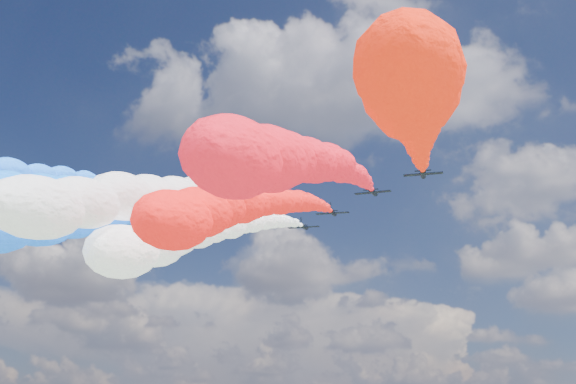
# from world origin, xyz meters

# --- Properties ---
(jet_0) EXTENTS (8.44, 11.51, 4.61)m
(jet_0) POSITION_xyz_m (-30.93, -7.41, 109.06)
(jet_0) COLOR black
(jet_1) EXTENTS (8.60, 11.62, 4.61)m
(jet_1) POSITION_xyz_m (-21.64, 2.92, 109.06)
(jet_1) COLOR black
(trail_1) EXTENTS (6.81, 107.33, 39.93)m
(trail_1) POSITION_xyz_m (-21.64, -51.97, 91.56)
(trail_1) COLOR #106EFF
(jet_2) EXTENTS (8.34, 11.43, 4.61)m
(jet_2) POSITION_xyz_m (-9.64, 14.39, 109.06)
(jet_2) COLOR black
(trail_2) EXTENTS (6.81, 107.33, 39.93)m
(trail_2) POSITION_xyz_m (-9.64, -40.50, 91.56)
(trail_2) COLOR #145DFC
(jet_3) EXTENTS (8.64, 11.65, 4.61)m
(jet_3) POSITION_xyz_m (-0.40, 9.98, 109.06)
(jet_3) COLOR black
(trail_3) EXTENTS (6.81, 107.33, 39.93)m
(trail_3) POSITION_xyz_m (-0.40, -44.91, 91.56)
(trail_3) COLOR silver
(jet_4) EXTENTS (8.45, 11.51, 4.61)m
(jet_4) POSITION_xyz_m (-0.54, 26.20, 109.06)
(jet_4) COLOR black
(trail_4) EXTENTS (6.81, 107.33, 39.93)m
(trail_4) POSITION_xyz_m (-0.54, -28.69, 91.56)
(trail_4) COLOR white
(jet_5) EXTENTS (8.60, 11.62, 4.61)m
(jet_5) POSITION_xyz_m (8.89, 15.87, 109.06)
(jet_5) COLOR black
(trail_5) EXTENTS (6.81, 107.33, 39.93)m
(trail_5) POSITION_xyz_m (8.89, -39.02, 91.56)
(trail_5) COLOR red
(jet_6) EXTENTS (8.90, 11.83, 4.61)m
(jet_6) POSITION_xyz_m (20.36, 2.59, 109.06)
(jet_6) COLOR black
(trail_6) EXTENTS (6.81, 107.33, 39.93)m
(trail_6) POSITION_xyz_m (20.36, -52.30, 91.56)
(trail_6) COLOR red
(jet_7) EXTENTS (8.41, 11.48, 4.61)m
(jet_7) POSITION_xyz_m (32.01, -6.69, 109.06)
(jet_7) COLOR black
(trail_7) EXTENTS (6.81, 107.33, 39.93)m
(trail_7) POSITION_xyz_m (32.01, -61.58, 91.56)
(trail_7) COLOR red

